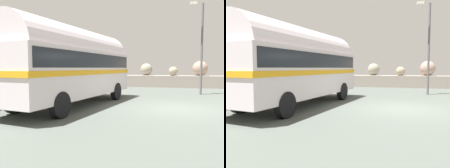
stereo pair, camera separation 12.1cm
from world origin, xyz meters
The scene contains 5 objects.
ground centered at (0.00, 0.00, 0.01)m, with size 32.00×26.00×0.02m.
breakwater centered at (0.45, 11.83, 0.77)m, with size 31.36×2.29×2.46m.
vintage_coach centered at (-4.72, -0.26, 2.05)m, with size 3.84×8.87×3.70m.
second_coach centered at (-8.65, -0.17, 2.05)m, with size 4.03×8.89×3.70m.
lamp_post centered at (1.73, 5.89, 3.45)m, with size 0.93×0.71×6.08m.
Camera 1 is at (-0.34, -10.37, 1.82)m, focal length 36.49 mm.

